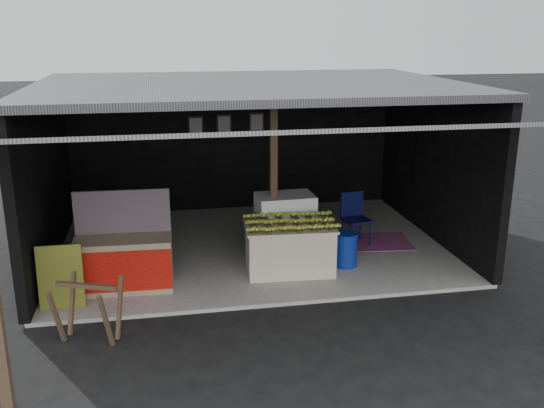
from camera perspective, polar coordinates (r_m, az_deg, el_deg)
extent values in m
plane|color=black|center=(8.96, 0.53, -9.66)|extent=(80.00, 80.00, 0.00)
cube|color=gray|center=(11.22, -1.95, -3.98)|extent=(7.00, 5.00, 0.06)
cube|color=black|center=(13.22, -3.68, 5.81)|extent=(7.00, 0.15, 2.90)
cube|color=black|center=(10.85, -20.64, 2.41)|extent=(0.15, 5.00, 2.90)
cube|color=black|center=(11.82, 15.04, 4.00)|extent=(0.15, 5.00, 2.90)
cube|color=#232326|center=(10.56, -2.10, 11.09)|extent=(7.20, 5.20, 0.12)
cube|color=#232326|center=(7.22, 2.06, 6.75)|extent=(7.40, 2.47, 0.48)
cube|color=brown|center=(10.27, 0.14, 2.60)|extent=(0.12, 0.12, 2.85)
cube|color=silver|center=(9.90, 1.67, -4.30)|extent=(1.43, 0.92, 0.76)
cube|color=silver|center=(9.77, 1.69, -2.12)|extent=(1.50, 0.98, 0.04)
cube|color=white|center=(10.58, 1.24, -1.96)|extent=(1.01, 0.70, 1.09)
cube|color=navy|center=(10.25, 1.63, -2.26)|extent=(0.76, 0.05, 0.33)
cube|color=#B21414|center=(10.38, 1.61, -4.25)|extent=(0.49, 0.04, 0.11)
cube|color=#998466|center=(9.53, -13.74, -5.45)|extent=(1.47, 0.69, 0.81)
cube|color=red|center=(9.23, -13.83, -6.20)|extent=(1.45, 0.07, 0.63)
cube|color=white|center=(9.22, -13.84, -6.22)|extent=(0.49, 0.03, 0.16)
cube|color=#1D1B52|center=(9.54, -13.97, -0.69)|extent=(1.45, 0.10, 0.68)
cube|color=black|center=(9.13, -19.29, -6.51)|extent=(0.62, 0.11, 0.94)
cube|color=brown|center=(8.22, -19.63, -9.98)|extent=(0.16, 0.30, 0.81)
cube|color=brown|center=(7.93, -15.34, -10.60)|extent=(0.16, 0.30, 0.81)
cube|color=brown|center=(8.54, -18.31, -8.85)|extent=(0.16, 0.30, 0.81)
cube|color=brown|center=(8.25, -14.16, -9.39)|extent=(0.16, 0.30, 0.81)
cube|color=brown|center=(8.08, -17.10, -7.39)|extent=(0.79, 0.35, 0.06)
cylinder|color=navy|center=(10.22, 6.96, -4.35)|extent=(0.38, 0.38, 0.55)
cylinder|color=#0A0E3B|center=(11.01, 7.50, -3.05)|extent=(0.03, 0.03, 0.47)
cylinder|color=#0A0E3B|center=(11.18, 9.19, -2.81)|extent=(0.03, 0.03, 0.47)
cylinder|color=#0A0E3B|center=(11.32, 6.64, -2.46)|extent=(0.03, 0.03, 0.47)
cylinder|color=#0A0E3B|center=(11.49, 8.29, -2.24)|extent=(0.03, 0.03, 0.47)
cube|color=#0A0E3B|center=(11.17, 7.95, -1.49)|extent=(0.52, 0.52, 0.04)
cube|color=#0A0E3B|center=(11.27, 7.51, -0.02)|extent=(0.45, 0.12, 0.48)
cube|color=#801C66|center=(11.47, 9.16, -3.53)|extent=(1.61, 1.18, 0.01)
cube|color=black|center=(12.98, -7.19, 7.31)|extent=(0.32, 0.03, 0.42)
cube|color=#4C4C59|center=(12.96, -7.18, 7.30)|extent=(0.26, 0.02, 0.34)
cube|color=black|center=(13.02, -4.54, 7.51)|extent=(0.32, 0.03, 0.42)
cube|color=#4C4C59|center=(13.00, -4.53, 7.50)|extent=(0.26, 0.02, 0.34)
cube|color=black|center=(13.11, -1.47, 7.70)|extent=(0.32, 0.03, 0.42)
cube|color=#4C4C59|center=(13.09, -1.46, 7.69)|extent=(0.26, 0.02, 0.34)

